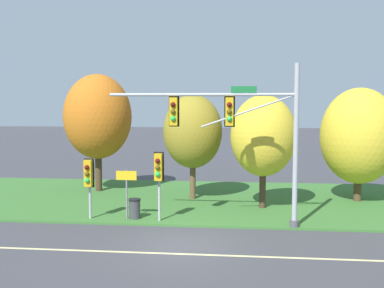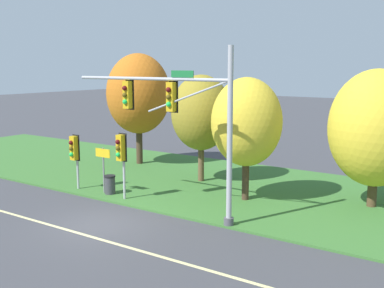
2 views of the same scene
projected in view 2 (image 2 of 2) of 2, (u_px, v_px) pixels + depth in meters
The scene contains 12 objects.
ground_plane at pixel (98, 224), 19.61m from camera, with size 160.00×160.00×0.00m, color #3D3D42.
lane_stripe at pixel (76, 232), 18.63m from camera, with size 36.00×0.16×0.01m, color beige.
grass_verge at pixel (208, 183), 26.28m from camera, with size 48.00×11.50×0.10m, color #386B2D.
traffic_signal_mast at pixel (182, 113), 19.78m from camera, with size 8.32×0.49×7.06m.
pedestrian_signal_near_kerb at pixel (121, 152), 22.45m from camera, with size 0.46×0.55×3.17m.
pedestrian_signal_further_along at pixel (74, 151), 24.38m from camera, with size 0.46×0.55×2.82m.
route_sign_post at pixel (103, 163), 23.76m from camera, with size 0.96×0.08×2.29m.
tree_nearest_road at pixel (138, 94), 30.51m from camera, with size 4.07×4.07×7.05m.
tree_left_of_mast at pixel (201, 113), 25.93m from camera, with size 3.27×3.27×5.81m.
tree_behind_signpost at pixel (247, 122), 22.26m from camera, with size 3.31×3.31×5.77m.
tree_mid_verge at pixel (376, 128), 21.17m from camera, with size 4.17×4.17×6.17m.
trash_bin at pixel (110, 184), 23.78m from camera, with size 0.56×0.56×0.93m.
Camera 2 is at (13.87, -13.27, 6.41)m, focal length 45.00 mm.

